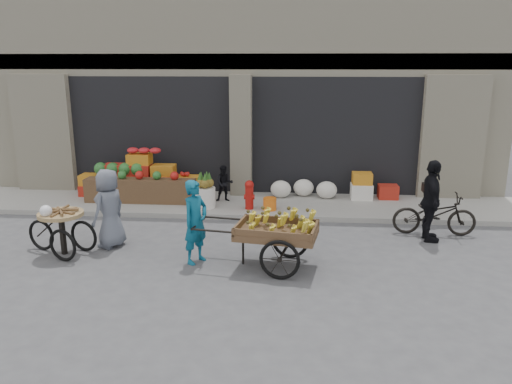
# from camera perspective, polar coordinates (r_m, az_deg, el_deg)

# --- Properties ---
(ground) EXTENTS (80.00, 80.00, 0.00)m
(ground) POSITION_cam_1_polar(r_m,az_deg,el_deg) (8.92, -5.20, -9.07)
(ground) COLOR #424244
(ground) RESTS_ON ground
(sidewalk) EXTENTS (18.00, 2.20, 0.12)m
(sidewalk) POSITION_cam_1_polar(r_m,az_deg,el_deg) (12.73, -2.10, -1.45)
(sidewalk) COLOR gray
(sidewalk) RESTS_ON ground
(building) EXTENTS (14.00, 6.45, 7.00)m
(building) POSITION_cam_1_polar(r_m,az_deg,el_deg) (16.15, -0.54, 13.85)
(building) COLOR beige
(building) RESTS_ON ground
(fruit_display) EXTENTS (3.10, 1.12, 1.24)m
(fruit_display) POSITION_cam_1_polar(r_m,az_deg,el_deg) (13.35, -12.63, 1.67)
(fruit_display) COLOR #AA2417
(fruit_display) RESTS_ON sidewalk
(pineapple_bin) EXTENTS (0.52, 0.52, 0.50)m
(pineapple_bin) POSITION_cam_1_polar(r_m,az_deg,el_deg) (12.28, -5.86, -0.62)
(pineapple_bin) COLOR silver
(pineapple_bin) RESTS_ON sidewalk
(fire_hydrant) EXTENTS (0.22, 0.22, 0.71)m
(fire_hydrant) POSITION_cam_1_polar(r_m,az_deg,el_deg) (12.05, -0.77, -0.18)
(fire_hydrant) COLOR #A5140F
(fire_hydrant) RESTS_ON sidewalk
(orange_bucket) EXTENTS (0.32, 0.32, 0.30)m
(orange_bucket) POSITION_cam_1_polar(r_m,az_deg,el_deg) (12.02, 1.59, -1.37)
(orange_bucket) COLOR orange
(orange_bucket) RESTS_ON sidewalk
(right_bay_goods) EXTENTS (3.35, 0.60, 0.70)m
(right_bay_goods) POSITION_cam_1_polar(r_m,az_deg,el_deg) (13.18, 9.55, 0.48)
(right_bay_goods) COLOR silver
(right_bay_goods) RESTS_ON sidewalk
(seated_person) EXTENTS (0.51, 0.43, 0.93)m
(seated_person) POSITION_cam_1_polar(r_m,az_deg,el_deg) (12.73, -3.63, 0.98)
(seated_person) COLOR black
(seated_person) RESTS_ON sidewalk
(banana_cart) EXTENTS (2.50, 1.33, 1.00)m
(banana_cart) POSITION_cam_1_polar(r_m,az_deg,el_deg) (8.83, 2.05, -4.22)
(banana_cart) COLOR brown
(banana_cart) RESTS_ON ground
(vendor_woman) EXTENTS (0.60, 0.67, 1.55)m
(vendor_woman) POSITION_cam_1_polar(r_m,az_deg,el_deg) (9.11, -6.93, -3.41)
(vendor_woman) COLOR #0E526F
(vendor_woman) RESTS_ON ground
(tricycle_cart) EXTENTS (1.46, 1.06, 0.95)m
(tricycle_cart) POSITION_cam_1_polar(r_m,az_deg,el_deg) (10.17, -21.33, -3.64)
(tricycle_cart) COLOR #9E7F51
(tricycle_cart) RESTS_ON ground
(vendor_grey) EXTENTS (0.76, 0.90, 1.58)m
(vendor_grey) POSITION_cam_1_polar(r_m,az_deg,el_deg) (10.23, -16.44, -1.80)
(vendor_grey) COLOR slate
(vendor_grey) RESTS_ON ground
(bicycle) EXTENTS (1.75, 0.69, 0.90)m
(bicycle) POSITION_cam_1_polar(r_m,az_deg,el_deg) (11.25, 19.70, -2.41)
(bicycle) COLOR black
(bicycle) RESTS_ON ground
(cyclist) EXTENTS (0.47, 1.01, 1.69)m
(cyclist) POSITION_cam_1_polar(r_m,az_deg,el_deg) (10.72, 19.38, -0.99)
(cyclist) COLOR black
(cyclist) RESTS_ON ground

